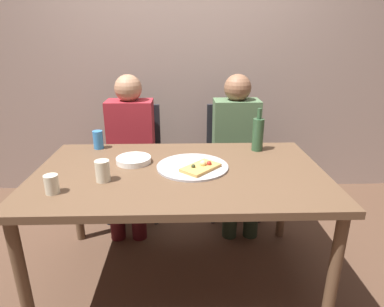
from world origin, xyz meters
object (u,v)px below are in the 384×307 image
at_px(soda_can, 98,140).
at_px(guest_in_beanie, 237,143).
at_px(wine_bottle, 258,134).
at_px(chair_right, 233,152).
at_px(tumbler_near, 103,171).
at_px(guest_in_sweater, 130,144).
at_px(chair_left, 134,153).
at_px(tumbler_far, 52,184).
at_px(pizza_tray, 193,167).
at_px(pizza_slice_last, 201,167).
at_px(plate_stack, 134,160).
at_px(dining_table, 180,181).

height_order(soda_can, guest_in_beanie, guest_in_beanie).
xyz_separation_m(wine_bottle, chair_right, (-0.06, 0.56, -0.33)).
distance_m(tumbler_near, guest_in_sweater, 0.88).
relative_size(wine_bottle, soda_can, 2.31).
bearing_deg(chair_left, chair_right, -180.00).
xyz_separation_m(wine_bottle, tumbler_near, (-0.91, -0.46, -0.06)).
height_order(chair_right, guest_in_sweater, guest_in_sweater).
bearing_deg(chair_right, tumbler_far, 47.29).
bearing_deg(soda_can, wine_bottle, -3.67).
bearing_deg(wine_bottle, guest_in_beanie, 98.99).
distance_m(pizza_tray, pizza_slice_last, 0.07).
xyz_separation_m(chair_right, guest_in_sweater, (-0.84, -0.15, 0.13)).
bearing_deg(wine_bottle, plate_stack, -165.69).
distance_m(pizza_slice_last, tumbler_near, 0.53).
distance_m(dining_table, wine_bottle, 0.64).
xyz_separation_m(tumbler_near, soda_can, (-0.15, 0.53, 0.00)).
bearing_deg(pizza_tray, soda_can, 150.09).
distance_m(tumbler_far, chair_left, 1.20).
xyz_separation_m(dining_table, tumbler_near, (-0.40, -0.13, 0.13)).
bearing_deg(chair_left, plate_stack, 98.86).
height_order(pizza_tray, plate_stack, plate_stack).
bearing_deg(guest_in_beanie, wine_bottle, 98.99).
bearing_deg(plate_stack, pizza_tray, -14.21).
relative_size(wine_bottle, guest_in_beanie, 0.24).
bearing_deg(guest_in_beanie, pizza_tray, 61.78).
relative_size(pizza_tray, soda_can, 3.39).
relative_size(dining_table, chair_left, 1.81).
relative_size(wine_bottle, chair_left, 0.31).
distance_m(chair_left, guest_in_beanie, 0.86).
height_order(pizza_slice_last, chair_right, chair_right).
relative_size(soda_can, guest_in_sweater, 0.10).
bearing_deg(plate_stack, tumbler_far, -130.73).
distance_m(tumbler_near, soda_can, 0.55).
distance_m(tumbler_near, chair_right, 1.35).
height_order(pizza_tray, wine_bottle, wine_bottle).
bearing_deg(dining_table, guest_in_sweater, 118.23).
distance_m(pizza_tray, soda_can, 0.72).
relative_size(tumbler_near, plate_stack, 0.55).
bearing_deg(tumbler_far, guest_in_beanie, 43.24).
xyz_separation_m(soda_can, plate_stack, (0.27, -0.27, -0.04)).
bearing_deg(pizza_tray, dining_table, -152.06).
bearing_deg(guest_in_beanie, soda_can, 18.73).
distance_m(chair_left, guest_in_sweater, 0.20).
xyz_separation_m(wine_bottle, guest_in_sweater, (-0.91, 0.41, -0.20)).
distance_m(chair_right, guest_in_beanie, 0.20).
bearing_deg(plate_stack, guest_in_sweater, 101.03).
relative_size(wine_bottle, plate_stack, 1.37).
distance_m(dining_table, soda_can, 0.69).
bearing_deg(guest_in_beanie, guest_in_sweater, 0.00).
height_order(plate_stack, guest_in_beanie, guest_in_beanie).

